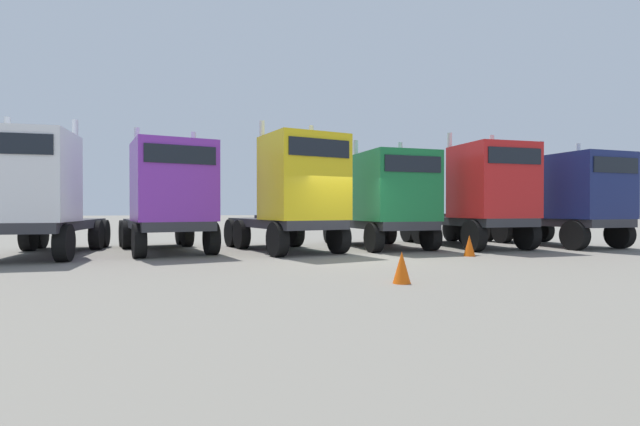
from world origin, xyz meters
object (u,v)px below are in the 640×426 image
Objects in this scene: semi_truck_green at (389,199)px; semi_truck_navy at (572,200)px; semi_truck_white at (35,194)px; semi_truck_red at (481,196)px; traffic_cone_mid at (402,267)px; semi_truck_purple at (170,196)px; semi_truck_yellow at (296,193)px; traffic_cone_far at (469,246)px.

semi_truck_green is 7.33m from semi_truck_navy.
semi_truck_white is 15.07m from semi_truck_red.
traffic_cone_mid is at bearing -61.97° from semi_truck_navy.
semi_truck_purple is 7.76m from semi_truck_green.
semi_truck_yellow is 7.13m from traffic_cone_mid.
semi_truck_white is at bearing 143.62° from traffic_cone_mid.
traffic_cone_mid is at bearing -24.71° from semi_truck_green.
semi_truck_red is at bearing 75.66° from semi_truck_yellow.
semi_truck_purple is 1.09× the size of semi_truck_green.
semi_truck_yellow is 3.69m from semi_truck_green.
semi_truck_red is (3.52, -0.43, 0.13)m from semi_truck_green.
semi_truck_navy is at bearing 78.88° from semi_truck_green.
traffic_cone_far is (-1.96, -2.58, -1.65)m from semi_truck_red.
traffic_cone_mid is at bearing -131.71° from traffic_cone_far.
semi_truck_white reaches higher than traffic_cone_far.
semi_truck_white is at bearing -96.28° from semi_truck_navy.
semi_truck_yellow is 5.88m from traffic_cone_far.
semi_truck_green is at bearing -102.17° from semi_truck_navy.
semi_truck_white reaches higher than semi_truck_navy.
traffic_cone_far is at bearing -74.74° from semi_truck_navy.
traffic_cone_far is (-5.75, -2.39, -1.51)m from semi_truck_navy.
traffic_cone_mid is (-9.84, -6.98, -1.52)m from semi_truck_navy.
semi_truck_red reaches higher than traffic_cone_mid.
semi_truck_red reaches higher than semi_truck_navy.
semi_truck_purple is (3.78, 0.86, -0.02)m from semi_truck_white.
semi_truck_navy is at bearing 82.82° from semi_truck_red.
semi_truck_purple is at bearing -95.49° from semi_truck_green.
semi_truck_yellow is 10.92m from semi_truck_navy.
semi_truck_white is 13.35m from traffic_cone_far.
semi_truck_white is at bearing -92.22° from semi_truck_red.
traffic_cone_far is (1.56, -3.01, -1.53)m from semi_truck_green.
semi_truck_green is (7.75, 0.11, -0.04)m from semi_truck_purple.
semi_truck_white is 9.74× the size of traffic_cone_far.
traffic_cone_far is (4.09, 4.59, 0.01)m from traffic_cone_mid.
semi_truck_green is at bearing 92.66° from semi_truck_white.
semi_truck_yellow is 9.29× the size of traffic_cone_far.
semi_truck_red is at bearing 52.76° from traffic_cone_far.
semi_truck_green is 0.93× the size of semi_truck_red.
semi_truck_white reaches higher than traffic_cone_mid.
semi_truck_white is 1.09× the size of semi_truck_green.
semi_truck_navy is (18.84, 0.35, -0.08)m from semi_truck_white.
semi_truck_yellow reaches higher than semi_truck_red.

